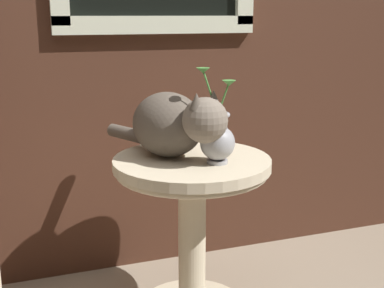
% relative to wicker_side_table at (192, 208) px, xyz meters
% --- Properties ---
extents(wicker_side_table, '(0.54, 0.54, 0.60)m').
position_rel_wicker_side_table_xyz_m(wicker_side_table, '(0.00, 0.00, 0.00)').
color(wicker_side_table, beige).
rests_on(wicker_side_table, ground_plane).
extents(cat, '(0.32, 0.51, 0.24)m').
position_rel_wicker_side_table_xyz_m(cat, '(-0.06, 0.03, 0.30)').
color(cat, brown).
rests_on(cat, wicker_side_table).
extents(pewter_vase_with_ivy, '(0.12, 0.12, 0.31)m').
position_rel_wicker_side_table_xyz_m(pewter_vase_with_ivy, '(0.06, -0.08, 0.27)').
color(pewter_vase_with_ivy, '#99999E').
rests_on(pewter_vase_with_ivy, wicker_side_table).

